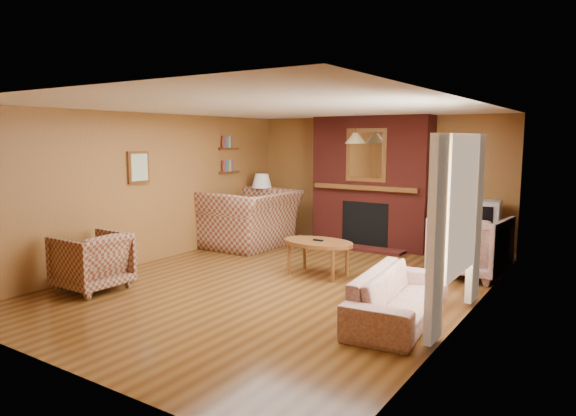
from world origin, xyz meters
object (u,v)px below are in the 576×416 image
Objects in this scene: plaid_loveseat at (251,219)px; side_table at (262,223)px; floral_sofa at (399,296)px; coffee_table at (318,244)px; floral_armchair at (470,245)px; crt_tv at (484,215)px; tv_stand at (482,246)px; plaid_armchair at (92,261)px; fireplace at (371,183)px; table_lamp at (262,188)px.

plaid_loveseat is 0.76m from side_table.
plaid_loveseat is at bearing -70.13° from side_table.
floral_sofa is 2.03m from coffee_table.
floral_sofa is 2.34m from floral_armchair.
side_table is (-4.00, 2.91, 0.06)m from floral_sofa.
plaid_loveseat is 4.04m from crt_tv.
crt_tv is at bearing -92.65° from tv_stand.
coffee_table is (2.17, 2.25, 0.08)m from plaid_armchair.
coffee_table is (-1.68, 1.12, 0.19)m from floral_sofa.
fireplace is at bearing 23.26° from floral_sofa.
coffee_table is at bearing 37.79° from floral_armchair.
coffee_table is 2.93m from side_table.
coffee_table is at bearing -37.57° from table_lamp.
tv_stand is (4.15, 0.35, -0.74)m from table_lamp.
plaid_armchair is 3.13m from coffee_table.
crt_tv is (1.83, 2.13, 0.32)m from coffee_table.
plaid_armchair is (-1.95, -4.57, -0.80)m from fireplace.
floral_armchair reaches higher than floral_sofa.
table_lamp is at bearing 142.43° from coffee_table.
crt_tv reaches higher than floral_sofa.
crt_tv is (0.15, 3.25, 0.51)m from floral_sofa.
floral_sofa is at bearing 106.93° from plaid_armchair.
crt_tv is at bearing 138.16° from plaid_armchair.
plaid_loveseat is 1.91× the size of plaid_armchair.
table_lamp is 1.21× the size of crt_tv.
table_lamp is at bearing -175.26° from crt_tv.
fireplace is 2.44m from coffee_table.
floral_armchair is at bearing -10.23° from floral_sofa.
floral_sofa is at bearing 58.67° from plaid_loveseat.
crt_tv is at bearing 49.36° from coffee_table.
side_table is (-4.19, 0.58, -0.13)m from floral_armchair.
crt_tv is (0.00, -0.01, 0.51)m from tv_stand.
plaid_armchair reaches higher than tv_stand.
plaid_armchair is 4.04m from side_table.
table_lamp reaches higher than plaid_loveseat.
plaid_loveseat is 3.94m from floral_armchair.
plaid_armchair is 0.84× the size of floral_armchair.
floral_armchair is at bearing -28.21° from fireplace.
tv_stand is (1.83, 2.14, -0.18)m from coffee_table.
floral_armchair reaches higher than tv_stand.
floral_armchair is at bearing -7.95° from side_table.
fireplace is 2.20× the size of coffee_table.
side_table is at bearing -165.71° from fireplace.
coffee_table is at bearing -133.22° from tv_stand.
tv_stand is at bearing -82.76° from floral_armchair.
coffee_table is 1.67× the size of side_table.
fireplace is 2.17m from table_lamp.
floral_armchair reaches higher than coffee_table.
plaid_loveseat is at bearing 152.15° from coffee_table.
table_lamp reaches higher than floral_sofa.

